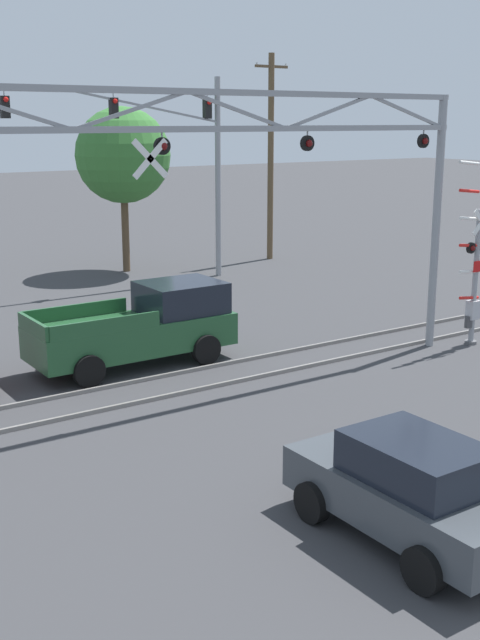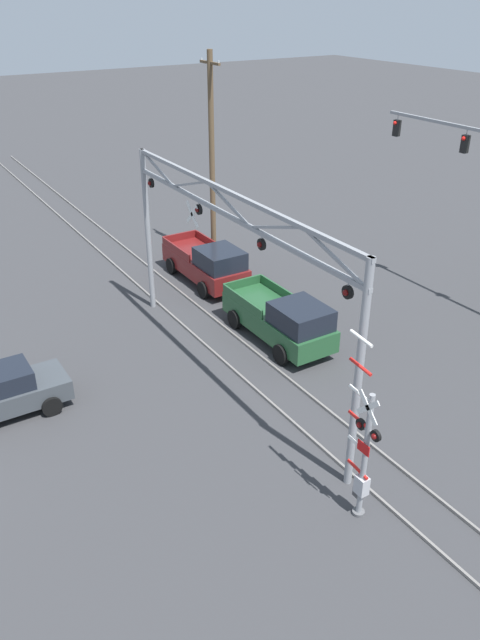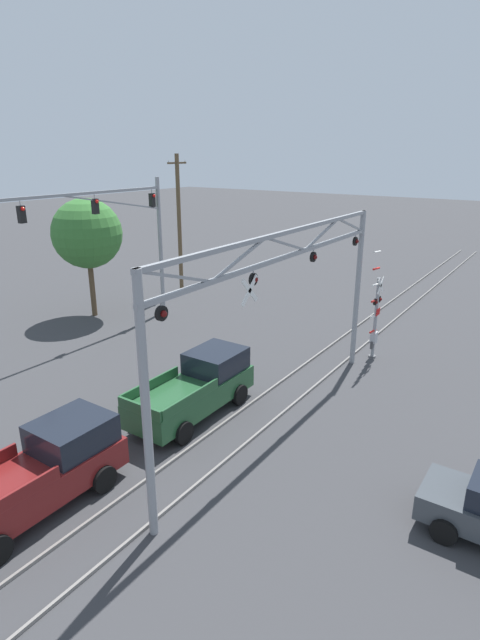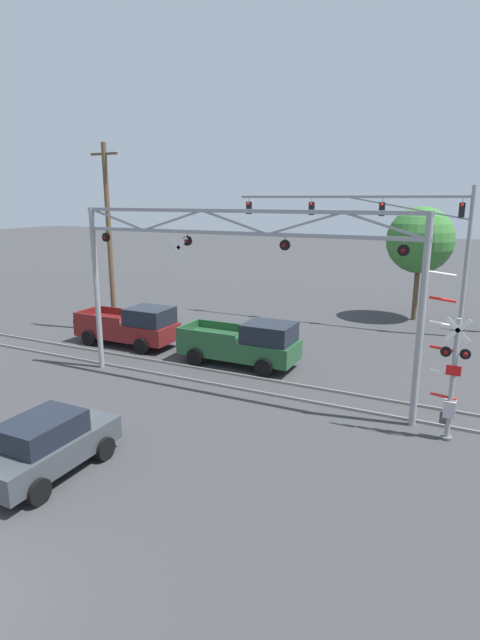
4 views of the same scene
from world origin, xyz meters
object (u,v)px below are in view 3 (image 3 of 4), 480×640
object	(u,v)px
crossing_gantry	(285,293)
pickup_truck_following	(40,472)
crossing_signal_mast	(375,319)
pickup_truck_lead	(198,386)
utility_pole_right	(179,223)
background_tree_beyond_span	(87,234)
traffic_signal_span	(113,225)

from	to	relation	value
crossing_gantry	pickup_truck_following	size ratio (longest dim) A/B	2.53
pickup_truck_following	crossing_signal_mast	bearing A→B (deg)	-14.41
pickup_truck_lead	utility_pole_right	xyz separation A→B (m)	(13.05, 11.98, 3.85)
crossing_signal_mast	pickup_truck_following	xyz separation A→B (m)	(-15.68, 4.03, -0.97)
crossing_gantry	utility_pole_right	bearing A→B (deg)	51.50
crossing_gantry	background_tree_beyond_span	bearing A→B (deg)	73.28
background_tree_beyond_span	crossing_signal_mast	bearing A→B (deg)	-79.37
pickup_truck_lead	utility_pole_right	bearing A→B (deg)	42.55
crossing_signal_mast	pickup_truck_lead	world-z (taller)	crossing_signal_mast
utility_pole_right	traffic_signal_span	bearing A→B (deg)	-164.11
traffic_signal_span	pickup_truck_lead	world-z (taller)	traffic_signal_span
crossing_gantry	pickup_truck_lead	bearing A→B (deg)	107.80
crossing_signal_mast	background_tree_beyond_span	size ratio (longest dim) A/B	0.76
crossing_gantry	crossing_signal_mast	size ratio (longest dim) A/B	2.56
pickup_truck_lead	background_tree_beyond_span	size ratio (longest dim) A/B	0.78
crossing_signal_mast	utility_pole_right	xyz separation A→B (m)	(4.11, 15.72, 2.88)
crossing_gantry	pickup_truck_lead	xyz separation A→B (m)	(-1.01, 3.15, -3.98)
crossing_gantry	pickup_truck_following	bearing A→B (deg)	156.06
background_tree_beyond_span	utility_pole_right	bearing A→B (deg)	-7.02
crossing_signal_mast	background_tree_beyond_span	world-z (taller)	background_tree_beyond_span
pickup_truck_lead	utility_pole_right	size ratio (longest dim) A/B	0.59
traffic_signal_span	utility_pole_right	bearing A→B (deg)	15.89
crossing_gantry	crossing_signal_mast	world-z (taller)	crossing_gantry
traffic_signal_span	pickup_truck_following	bearing A→B (deg)	-141.44
crossing_signal_mast	background_tree_beyond_span	bearing A→B (deg)	100.63
crossing_signal_mast	pickup_truck_lead	bearing A→B (deg)	157.29
traffic_signal_span	utility_pole_right	world-z (taller)	utility_pole_right
traffic_signal_span	background_tree_beyond_span	distance (m)	3.34
background_tree_beyond_span	traffic_signal_span	bearing A→B (deg)	-103.08
crossing_signal_mast	utility_pole_right	world-z (taller)	utility_pole_right
traffic_signal_span	pickup_truck_lead	xyz separation A→B (m)	(-5.10, -9.72, -4.81)
traffic_signal_span	background_tree_beyond_span	bearing A→B (deg)	76.92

